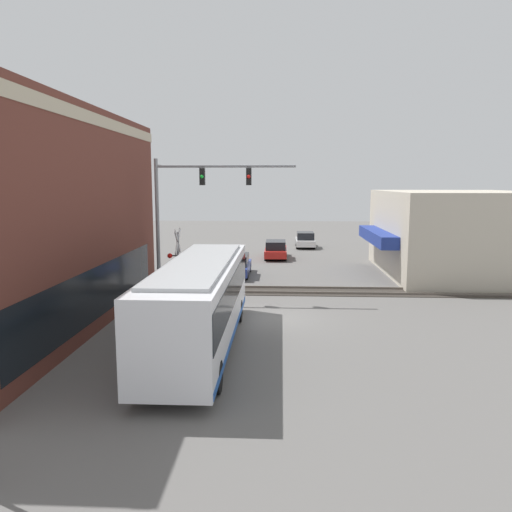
% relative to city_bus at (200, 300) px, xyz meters
% --- Properties ---
extents(ground_plane, '(120.00, 120.00, 0.00)m').
position_rel_city_bus_xyz_m(ground_plane, '(4.32, -2.80, -1.88)').
color(ground_plane, '#605E5B').
extents(shop_building, '(12.63, 10.71, 5.73)m').
position_rel_city_bus_xyz_m(shop_building, '(16.57, -15.01, 0.98)').
color(shop_building, beige).
rests_on(shop_building, ground).
extents(city_bus, '(11.83, 2.59, 3.40)m').
position_rel_city_bus_xyz_m(city_bus, '(0.00, 0.00, 0.00)').
color(city_bus, silver).
rests_on(city_bus, ground).
extents(traffic_signal_gantry, '(0.42, 7.53, 7.57)m').
position_rel_city_bus_xyz_m(traffic_signal_gantry, '(8.23, 1.63, 3.59)').
color(traffic_signal_gantry, gray).
rests_on(traffic_signal_gantry, ground).
extents(crossing_signal, '(1.41, 1.18, 3.81)m').
position_rel_city_bus_xyz_m(crossing_signal, '(8.65, 2.64, 0.42)').
color(crossing_signal, gray).
rests_on(crossing_signal, ground).
extents(rail_track_near, '(2.60, 60.00, 0.15)m').
position_rel_city_bus_xyz_m(rail_track_near, '(10.32, -2.80, -1.85)').
color(rail_track_near, '#332D28').
rests_on(rail_track_near, ground).
extents(parked_car_blue, '(4.67, 1.82, 1.50)m').
position_rel_city_bus_xyz_m(parked_car_blue, '(15.03, 0.00, -1.18)').
color(parked_car_blue, navy).
rests_on(parked_car_blue, ground).
extents(parked_car_red, '(4.66, 1.82, 1.50)m').
position_rel_city_bus_xyz_m(parked_car_red, '(23.16, -2.60, -1.18)').
color(parked_car_red, '#B21E19').
rests_on(parked_car_red, ground).
extents(parked_car_white, '(4.21, 1.82, 1.52)m').
position_rel_city_bus_xyz_m(parked_car_white, '(30.42, -5.40, -1.18)').
color(parked_car_white, silver).
rests_on(parked_car_white, ground).
extents(pedestrian_at_crossing, '(0.34, 0.34, 1.82)m').
position_rel_city_bus_xyz_m(pedestrian_at_crossing, '(8.89, 1.55, -0.94)').
color(pedestrian_at_crossing, '#2D3351').
rests_on(pedestrian_at_crossing, ground).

